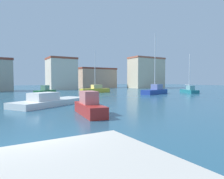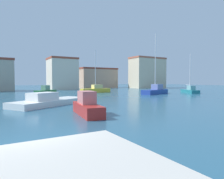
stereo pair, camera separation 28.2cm
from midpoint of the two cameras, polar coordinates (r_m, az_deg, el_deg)
The scene contains 10 objects.
water at distance 30.77m, azimuth 0.36°, elevation -1.82°, with size 160.00×160.00×0.00m, color #285670.
sailboat_teal_outer_mooring at distance 40.64m, azimuth 21.68°, elevation -0.20°, with size 3.61×5.12×7.45m.
motorboat_red_inner_mooring at distance 13.91m, azimuth -6.55°, elevation -4.75°, with size 1.80×4.46×1.63m.
motorboat_white_distant_east at distance 20.05m, azimuth -17.22°, elevation -3.17°, with size 8.26×6.51×1.26m.
sailboat_blue_far_right at distance 35.73m, azimuth 12.61°, elevation -0.24°, with size 6.61×3.74×10.51m.
sailboat_yellow_distant_north at distance 39.10m, azimuth -4.48°, elevation 0.00°, with size 5.80×1.75×8.32m.
motorboat_green_far_left at distance 36.09m, azimuth -18.32°, elevation -0.49°, with size 4.16×3.72×1.57m.
harbor_office at distance 54.38m, azimuth -13.95°, elevation 4.43°, with size 7.06×6.66×8.34m.
warehouse_block at distance 63.63m, azimuth -3.98°, elevation 3.34°, with size 12.06×5.50×6.36m.
waterfront_apartments at distance 64.26m, azimuth 10.25°, elevation 4.76°, with size 11.24×5.62×9.63m.
Camera 2 is at (-0.53, -6.46, 2.38)m, focal length 31.84 mm.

